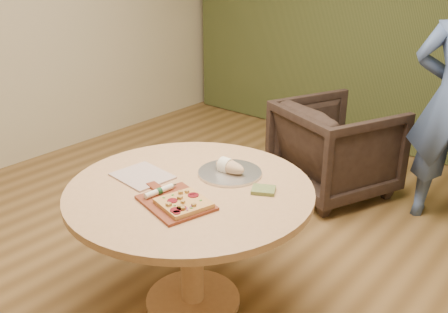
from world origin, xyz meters
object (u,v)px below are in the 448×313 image
at_px(flatbread_pizza, 183,203).
at_px(armchair, 336,144).
at_px(bread_roll, 229,166).
at_px(pedestal_table, 190,210).
at_px(pizza_paddle, 175,202).
at_px(cutlery_roll, 159,191).
at_px(serving_tray, 230,173).

xyz_separation_m(flatbread_pizza, armchair, (-0.21, 2.00, -0.35)).
bearing_deg(armchair, bread_roll, 117.30).
height_order(pedestal_table, flatbread_pizza, flatbread_pizza).
bearing_deg(bread_roll, pizza_paddle, -87.66).
height_order(pedestal_table, cutlery_roll, cutlery_roll).
bearing_deg(serving_tray, pizza_paddle, -88.81).
bearing_deg(bread_roll, armchair, 94.81).
relative_size(pedestal_table, pizza_paddle, 2.78).
bearing_deg(flatbread_pizza, pedestal_table, 125.86).
distance_m(cutlery_roll, serving_tray, 0.45).
distance_m(serving_tray, armchair, 1.59).
bearing_deg(bread_roll, serving_tray, -0.00).
bearing_deg(pizza_paddle, cutlery_roll, -166.69).
relative_size(cutlery_roll, bread_roll, 1.03).
relative_size(pizza_paddle, armchair, 0.55).
bearing_deg(cutlery_roll, pedestal_table, 81.38).
relative_size(pedestal_table, serving_tray, 3.70).
relative_size(pedestal_table, flatbread_pizza, 4.89).
bearing_deg(flatbread_pizza, cutlery_roll, 176.95).
distance_m(pizza_paddle, bread_roll, 0.44).
distance_m(pedestal_table, pizza_paddle, 0.24).
height_order(flatbread_pizza, serving_tray, flatbread_pizza).
bearing_deg(pedestal_table, armchair, 92.54).
relative_size(flatbread_pizza, cutlery_roll, 1.35).
bearing_deg(pizza_paddle, serving_tray, 105.96).
xyz_separation_m(serving_tray, bread_roll, (-0.01, 0.00, 0.04)).
xyz_separation_m(pizza_paddle, cutlery_roll, (-0.11, 0.00, 0.02)).
xyz_separation_m(pizza_paddle, serving_tray, (-0.01, 0.44, -0.00)).
relative_size(pizza_paddle, serving_tray, 1.33).
bearing_deg(pizza_paddle, pedestal_table, 125.64).
bearing_deg(pedestal_table, cutlery_roll, -104.79).
height_order(pizza_paddle, serving_tray, serving_tray).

